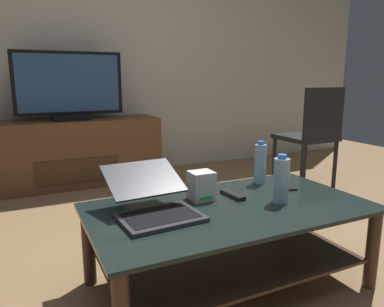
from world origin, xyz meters
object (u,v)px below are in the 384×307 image
(coffee_table, at_px, (230,231))
(dining_chair, at_px, (312,132))
(media_cabinet, at_px, (73,153))
(router_box, at_px, (201,186))
(water_bottle_near, at_px, (260,163))
(tv_remote, at_px, (233,195))
(cell_phone, at_px, (287,186))
(television, at_px, (69,88))
(laptop, at_px, (153,201))
(water_bottle_far, at_px, (281,180))

(coffee_table, relative_size, dining_chair, 1.43)
(coffee_table, bearing_deg, media_cabinet, 101.25)
(dining_chair, relative_size, router_box, 6.53)
(water_bottle_near, height_order, tv_remote, water_bottle_near)
(media_cabinet, xyz_separation_m, cell_phone, (0.85, -1.97, 0.10))
(media_cabinet, xyz_separation_m, television, (0.00, -0.02, 0.60))
(laptop, height_order, water_bottle_far, water_bottle_far)
(router_box, distance_m, water_bottle_near, 0.44)
(television, relative_size, cell_phone, 6.69)
(router_box, bearing_deg, coffee_table, -60.62)
(router_box, bearing_deg, water_bottle_near, 14.65)
(coffee_table, xyz_separation_m, cell_phone, (0.44, 0.12, 0.13))
(dining_chair, height_order, water_bottle_far, dining_chair)
(water_bottle_near, distance_m, cell_phone, 0.19)
(tv_remote, bearing_deg, water_bottle_near, 24.45)
(laptop, bearing_deg, cell_phone, 4.52)
(coffee_table, height_order, water_bottle_near, water_bottle_near)
(laptop, relative_size, water_bottle_near, 1.85)
(water_bottle_far, xyz_separation_m, cell_phone, (0.19, 0.18, -0.10))
(coffee_table, bearing_deg, television, 101.37)
(media_cabinet, height_order, water_bottle_near, water_bottle_near)
(dining_chair, relative_size, cell_phone, 6.49)
(laptop, distance_m, tv_remote, 0.44)
(water_bottle_far, bearing_deg, router_box, 148.40)
(laptop, height_order, tv_remote, laptop)
(cell_phone, bearing_deg, dining_chair, 67.05)
(router_box, bearing_deg, television, 99.91)
(router_box, bearing_deg, water_bottle_far, -31.60)
(laptop, distance_m, router_box, 0.29)
(television, distance_m, water_bottle_near, 2.01)
(dining_chair, bearing_deg, tv_remote, -146.35)
(media_cabinet, distance_m, cell_phone, 2.15)
(laptop, height_order, cell_phone, laptop)
(coffee_table, xyz_separation_m, media_cabinet, (-0.42, 2.09, 0.03))
(dining_chair, distance_m, water_bottle_near, 1.39)
(router_box, distance_m, tv_remote, 0.17)
(television, relative_size, water_bottle_near, 3.92)
(dining_chair, xyz_separation_m, water_bottle_far, (-1.25, -1.10, -0.00))
(laptop, xyz_separation_m, router_box, (0.28, 0.08, 0.01))
(router_box, relative_size, water_bottle_near, 0.58)
(water_bottle_near, bearing_deg, water_bottle_far, -108.81)
(coffee_table, relative_size, water_bottle_near, 5.43)
(coffee_table, height_order, tv_remote, tv_remote)
(dining_chair, height_order, cell_phone, dining_chair)
(router_box, distance_m, water_bottle_far, 0.38)
(television, bearing_deg, water_bottle_far, -72.81)
(coffee_table, height_order, cell_phone, cell_phone)
(dining_chair, distance_m, tv_remote, 1.69)
(dining_chair, height_order, router_box, dining_chair)
(router_box, bearing_deg, laptop, -163.44)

